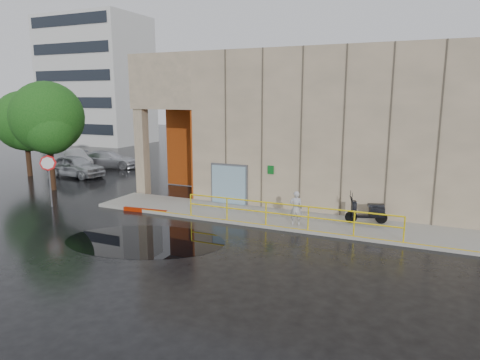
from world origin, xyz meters
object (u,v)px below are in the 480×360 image
object	(u,v)px
stop_sign	(49,170)
car_c	(109,159)
red_curb	(145,210)
car_a	(76,166)
car_b	(73,160)
tree_near	(48,120)
tree_far	(26,123)
person	(296,208)
scooter	(367,205)

from	to	relation	value
stop_sign	car_c	size ratio (longest dim) A/B	0.57
red_curb	car_a	size ratio (longest dim) A/B	0.52
red_curb	car_b	bearing A→B (deg)	147.25
car_a	red_curb	bearing A→B (deg)	-115.32
red_curb	car_a	distance (m)	11.94
tree_near	tree_far	distance (m)	6.06
person	car_c	bearing A→B (deg)	-39.91
car_a	stop_sign	bearing A→B (deg)	-139.04
tree_far	stop_sign	bearing A→B (deg)	-35.03
person	tree_near	distance (m)	16.28
person	red_curb	distance (m)	7.70
stop_sign	red_curb	bearing A→B (deg)	-12.95
stop_sign	tree_far	size ratio (longest dim) A/B	0.45
red_curb	car_b	distance (m)	15.33
car_b	red_curb	bearing A→B (deg)	-94.89
car_b	tree_far	size ratio (longest dim) A/B	0.78
stop_sign	car_b	distance (m)	12.15
scooter	stop_sign	world-z (taller)	stop_sign
scooter	car_b	distance (m)	24.17
car_a	tree_far	size ratio (longest dim) A/B	0.75
person	tree_far	size ratio (longest dim) A/B	0.25
tree_near	car_a	bearing A→B (deg)	117.65
stop_sign	tree_near	xyz separation A→B (m)	(-3.04, 2.98, 2.31)
scooter	car_b	size ratio (longest dim) A/B	0.40
car_a	tree_far	bearing A→B (deg)	114.18
stop_sign	red_curb	xyz separation A→B (m)	(5.18, 1.05, -1.89)
tree_near	tree_far	xyz separation A→B (m)	(-5.32, 2.88, -0.47)
stop_sign	scooter	bearing A→B (deg)	-13.29
car_a	person	bearing A→B (deg)	-102.15
person	tree_far	xyz separation A→B (m)	(-21.18, 4.28, 2.91)
car_c	person	bearing A→B (deg)	-134.68
person	car_c	size ratio (longest dim) A/B	0.32
car_a	car_b	xyz separation A→B (m)	(-2.55, 2.33, 0.01)
person	car_a	distance (m)	18.77
person	car_b	size ratio (longest dim) A/B	0.32
car_a	car_b	size ratio (longest dim) A/B	0.96
red_curb	car_c	xyz separation A→B (m)	(-10.78, 9.96, 0.60)
tree_far	person	bearing A→B (deg)	-11.42
tree_far	tree_near	bearing A→B (deg)	-28.42
person	tree_near	xyz separation A→B (m)	(-15.86, 1.40, 3.38)
car_a	car_c	distance (m)	4.04
scooter	car_a	size ratio (longest dim) A/B	0.41
car_b	car_c	world-z (taller)	car_b
scooter	car_c	world-z (taller)	scooter
tree_near	car_c	bearing A→B (deg)	107.67
car_c	car_a	bearing A→B (deg)	168.87
car_b	tree_near	size ratio (longest dim) A/B	0.72
person	tree_far	distance (m)	21.80
tree_far	car_c	bearing A→B (deg)	61.82
person	stop_sign	world-z (taller)	stop_sign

